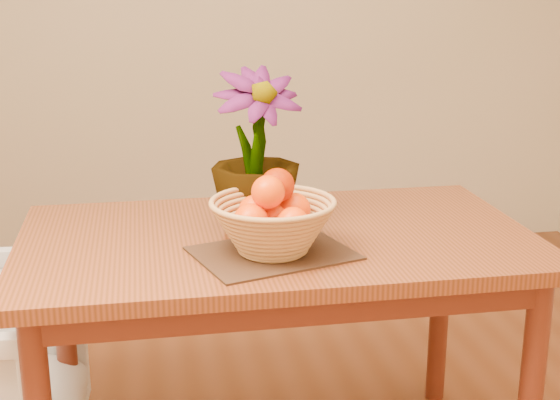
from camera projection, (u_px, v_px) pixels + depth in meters
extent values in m
cube|color=brown|center=(277.00, 241.00, 2.14)|extent=(1.40, 0.80, 0.04)
cube|color=#532013|center=(277.00, 261.00, 2.16)|extent=(1.28, 0.68, 0.08)
cylinder|color=#532013|center=(65.00, 332.00, 2.44)|extent=(0.06, 0.06, 0.71)
cylinder|color=#532013|center=(440.00, 304.00, 2.65)|extent=(0.06, 0.06, 0.71)
cube|color=#3D2216|center=(273.00, 253.00, 1.98)|extent=(0.45, 0.38, 0.01)
cylinder|color=tan|center=(273.00, 251.00, 1.98)|extent=(0.16, 0.16, 0.01)
sphere|color=#FF5B04|center=(273.00, 218.00, 1.95)|extent=(0.07, 0.07, 0.07)
sphere|color=#FF5B04|center=(294.00, 209.00, 2.00)|extent=(0.09, 0.09, 0.09)
sphere|color=#FF5B04|center=(254.00, 210.00, 2.00)|extent=(0.08, 0.08, 0.08)
sphere|color=#FF5B04|center=(251.00, 221.00, 1.91)|extent=(0.09, 0.09, 0.09)
sphere|color=#FF5B04|center=(293.00, 223.00, 1.90)|extent=(0.08, 0.08, 0.08)
sphere|color=#FF5B04|center=(277.00, 185.00, 1.96)|extent=(0.09, 0.09, 0.09)
sphere|color=#FF5B04|center=(268.00, 192.00, 1.91)|extent=(0.08, 0.08, 0.08)
sphere|color=#FF5B04|center=(277.00, 185.00, 1.96)|extent=(0.09, 0.09, 0.09)
imported|color=#194915|center=(256.00, 151.00, 2.13)|extent=(0.29, 0.29, 0.44)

